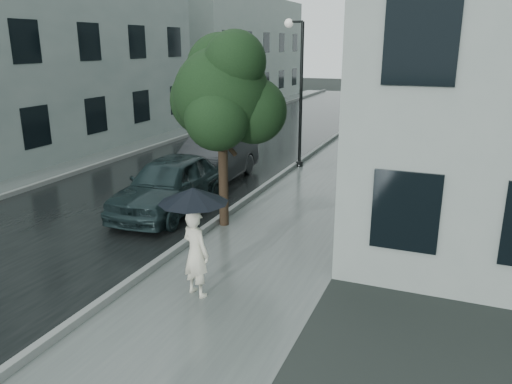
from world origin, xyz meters
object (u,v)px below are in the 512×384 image
at_px(pedestrian, 196,253).
at_px(street_tree, 223,94).
at_px(lamp_post, 298,85).
at_px(car_far, 213,160).
at_px(car_near, 170,184).

relative_size(pedestrian, street_tree, 0.34).
height_order(street_tree, lamp_post, lamp_post).
bearing_deg(lamp_post, street_tree, -81.24).
distance_m(lamp_post, car_far, 4.43).
height_order(lamp_post, car_far, lamp_post).
distance_m(lamp_post, car_near, 7.01).
bearing_deg(pedestrian, car_far, -44.55).
bearing_deg(pedestrian, lamp_post, -61.50).
distance_m(pedestrian, car_far, 7.95).
bearing_deg(car_far, lamp_post, 57.72).
bearing_deg(car_near, street_tree, -14.73).
distance_m(street_tree, car_far, 4.88).
height_order(pedestrian, car_near, pedestrian).
distance_m(pedestrian, lamp_post, 10.83).
height_order(car_near, car_far, same).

